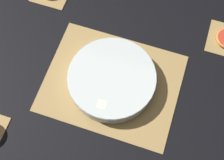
# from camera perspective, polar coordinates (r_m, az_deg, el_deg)

# --- Properties ---
(ground_plane) EXTENTS (6.00, 6.00, 0.00)m
(ground_plane) POSITION_cam_1_polar(r_m,az_deg,el_deg) (1.08, -0.00, -0.57)
(ground_plane) COLOR black
(bamboo_mat_center) EXTENTS (0.46, 0.36, 0.01)m
(bamboo_mat_center) POSITION_cam_1_polar(r_m,az_deg,el_deg) (1.07, -0.00, -0.51)
(bamboo_mat_center) COLOR #A8844C
(bamboo_mat_center) RESTS_ON ground_plane
(fruit_salad_bowl) EXTENTS (0.30, 0.30, 0.05)m
(fruit_salad_bowl) POSITION_cam_1_polar(r_m,az_deg,el_deg) (1.04, 0.01, 0.15)
(fruit_salad_bowl) COLOR silver
(fruit_salad_bowl) RESTS_ON bamboo_mat_center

